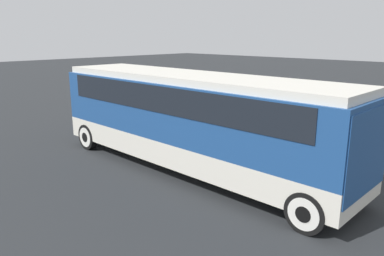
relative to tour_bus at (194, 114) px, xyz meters
The scene contains 4 objects.
ground_plane 1.94m from the tour_bus, behind, with size 120.00×120.00×0.00m, color #26282B.
tour_bus is the anchor object (origin of this frame).
parked_car_near 8.41m from the tour_bus, 118.13° to the left, with size 4.68×1.81×1.30m.
parked_car_mid 7.02m from the tour_bus, 81.17° to the left, with size 4.11×1.98×1.35m.
Camera 1 is at (8.34, -8.59, 4.43)m, focal length 35.00 mm.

